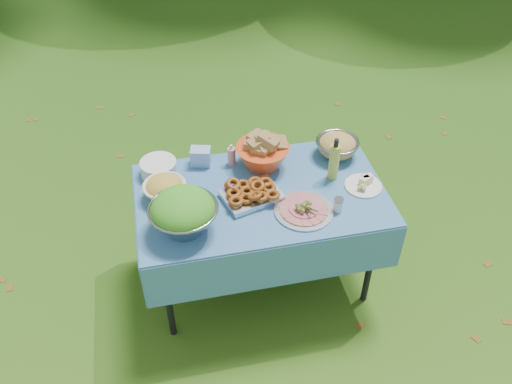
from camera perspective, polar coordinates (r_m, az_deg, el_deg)
The scene contains 14 objects.
ground at distance 3.73m, azimuth 0.46°, elevation -8.92°, with size 80.00×80.00×0.00m, color black.
picnic_table at distance 3.44m, azimuth 0.49°, elevation -4.88°, with size 1.46×0.86×0.76m, color #70A5D8.
salad_bowl at distance 2.91m, azimuth -7.67°, elevation -2.13°, with size 0.37×0.37×0.25m, color gray, non-canonical shape.
pasta_bowl_white at distance 3.15m, azimuth -9.60°, elevation 0.41°, with size 0.24×0.24×0.14m, color silver, non-canonical shape.
plate_stack at distance 3.34m, azimuth -10.21°, elevation 2.53°, with size 0.22×0.22×0.09m, color silver.
wipes_box at distance 3.38m, azimuth -5.84°, elevation 3.75°, with size 0.12×0.09×0.11m, color #91B7E3.
sanitizer_bottle at distance 3.35m, azimuth -2.60°, elevation 3.97°, with size 0.05×0.05×0.14m, color pink.
bread_bowl at distance 3.31m, azimuth 0.71°, elevation 4.31°, with size 0.33×0.33×0.22m, color #E24A1C, non-canonical shape.
pasta_bowl_steel at distance 3.46m, azimuth 8.55°, elevation 4.88°, with size 0.27×0.27×0.14m, color gray, non-canonical shape.
fried_tray at distance 3.12m, azimuth -0.48°, elevation -0.12°, with size 0.33×0.23×0.08m, color silver.
charcuterie_platter at distance 3.05m, azimuth 5.08°, elevation -1.50°, with size 0.34×0.34×0.08m, color silver.
oil_bottle at distance 3.24m, azimuth 8.25°, elevation 3.49°, with size 0.06×0.06×0.28m, color #AFBF3E.
cheese_plate at distance 3.27m, azimuth 11.27°, elevation 0.98°, with size 0.22×0.22×0.06m, color silver.
shaker at distance 3.08m, azimuth 8.66°, elevation -1.32°, with size 0.05×0.05×0.09m, color silver.
Camera 1 is at (-0.53, -2.32, 2.87)m, focal length 38.00 mm.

